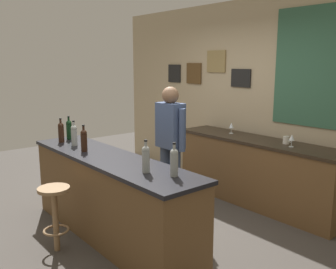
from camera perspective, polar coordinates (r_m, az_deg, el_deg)
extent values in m
plane|color=#423D38|center=(4.52, -4.22, -13.96)|extent=(10.00, 10.00, 0.00)
cube|color=tan|center=(5.55, 12.94, 5.51)|extent=(6.00, 0.06, 2.80)
cube|color=black|center=(6.67, 0.99, 9.38)|extent=(0.31, 0.02, 0.31)
cube|color=brown|center=(6.30, 4.01, 9.36)|extent=(0.34, 0.02, 0.34)
cube|color=#997F4C|center=(5.94, 7.43, 11.09)|extent=(0.38, 0.02, 0.34)
cube|color=black|center=(5.62, 11.14, 8.52)|extent=(0.35, 0.02, 0.26)
cube|color=#38664C|center=(4.99, 21.29, 9.63)|extent=(1.04, 0.02, 1.48)
cube|color=brown|center=(4.15, -8.86, -9.83)|extent=(2.54, 0.57, 0.88)
cube|color=black|center=(4.01, -9.06, -3.68)|extent=(2.60, 0.60, 0.04)
cube|color=brown|center=(5.20, 13.42, -5.79)|extent=(2.40, 0.53, 0.86)
cube|color=#2D2319|center=(5.09, 13.65, -0.94)|extent=(2.45, 0.56, 0.04)
cylinder|color=#384766|center=(4.70, 1.13, -7.31)|extent=(0.13, 0.13, 0.86)
cylinder|color=#384766|center=(4.84, -0.43, -6.74)|extent=(0.13, 0.13, 0.86)
cube|color=#3F517A|center=(4.60, 0.35, 1.42)|extent=(0.36, 0.20, 0.56)
sphere|color=brown|center=(4.55, 0.36, 6.07)|extent=(0.21, 0.21, 0.21)
cylinder|color=#3F517A|center=(4.44, 2.18, 0.67)|extent=(0.08, 0.08, 0.52)
cylinder|color=#3F517A|center=(4.77, -1.35, 1.40)|extent=(0.08, 0.08, 0.52)
cylinder|color=olive|center=(4.04, -16.91, -12.61)|extent=(0.06, 0.06, 0.65)
torus|color=olive|center=(4.08, -16.83, -13.93)|extent=(0.26, 0.26, 0.02)
cylinder|color=olive|center=(3.92, -17.19, -8.04)|extent=(0.32, 0.32, 0.03)
cylinder|color=black|center=(5.01, -14.97, 0.44)|extent=(0.07, 0.07, 0.20)
sphere|color=black|center=(4.99, -15.03, 1.71)|extent=(0.07, 0.07, 0.07)
cylinder|color=black|center=(4.98, -15.05, 2.08)|extent=(0.03, 0.03, 0.09)
cylinder|color=black|center=(4.97, -15.08, 2.68)|extent=(0.03, 0.03, 0.02)
cylinder|color=black|center=(4.84, -16.12, 0.02)|extent=(0.07, 0.07, 0.20)
sphere|color=black|center=(4.82, -16.19, 1.34)|extent=(0.07, 0.07, 0.07)
cylinder|color=black|center=(4.82, -16.21, 1.72)|extent=(0.03, 0.03, 0.09)
cylinder|color=black|center=(4.81, -16.25, 2.34)|extent=(0.03, 0.03, 0.02)
cylinder|color=#999E99|center=(4.61, -14.23, -0.43)|extent=(0.07, 0.07, 0.20)
sphere|color=#999E99|center=(4.59, -14.30, 0.95)|extent=(0.07, 0.07, 0.07)
cylinder|color=#999E99|center=(4.58, -14.32, 1.35)|extent=(0.03, 0.03, 0.09)
cylinder|color=black|center=(4.57, -14.35, 2.00)|extent=(0.03, 0.03, 0.02)
cylinder|color=black|center=(4.28, -12.80, -1.24)|extent=(0.07, 0.07, 0.20)
sphere|color=black|center=(4.25, -12.86, 0.24)|extent=(0.07, 0.07, 0.07)
cylinder|color=black|center=(4.25, -12.88, 0.67)|extent=(0.03, 0.03, 0.09)
cylinder|color=black|center=(4.24, -12.91, 1.37)|extent=(0.03, 0.03, 0.02)
cylinder|color=#999E99|center=(3.39, -3.42, -4.22)|extent=(0.07, 0.07, 0.20)
sphere|color=#999E99|center=(3.36, -3.44, -2.37)|extent=(0.07, 0.07, 0.07)
cylinder|color=#999E99|center=(3.35, -3.45, -1.83)|extent=(0.03, 0.03, 0.09)
cylinder|color=black|center=(3.34, -3.46, -0.95)|extent=(0.03, 0.03, 0.02)
cylinder|color=#999E99|center=(3.27, 0.95, -4.76)|extent=(0.07, 0.07, 0.20)
sphere|color=#999E99|center=(3.24, 0.96, -2.84)|extent=(0.07, 0.07, 0.07)
cylinder|color=#999E99|center=(3.24, 0.96, -2.29)|extent=(0.03, 0.03, 0.09)
cylinder|color=black|center=(3.22, 0.96, -1.37)|extent=(0.03, 0.03, 0.02)
cylinder|color=silver|center=(5.42, 9.69, 0.20)|extent=(0.06, 0.06, 0.00)
cylinder|color=silver|center=(5.42, 9.70, 0.62)|extent=(0.01, 0.01, 0.07)
cone|color=silver|center=(5.40, 9.73, 1.40)|extent=(0.07, 0.07, 0.08)
cylinder|color=silver|center=(4.74, 18.44, -1.79)|extent=(0.06, 0.06, 0.00)
cylinder|color=silver|center=(4.73, 18.47, -1.32)|extent=(0.01, 0.01, 0.07)
cone|color=silver|center=(4.72, 18.52, -0.43)|extent=(0.07, 0.07, 0.08)
cylinder|color=silver|center=(4.89, 17.73, -0.82)|extent=(0.08, 0.08, 0.09)
torus|color=silver|center=(4.86, 18.30, -0.87)|extent=(0.06, 0.01, 0.06)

